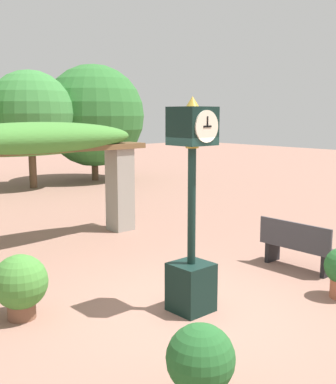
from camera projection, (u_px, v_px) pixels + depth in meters
ground_plane at (195, 312)px, 6.90m from camera, size 60.00×60.00×0.00m
pedestal_clock at (192, 219)px, 6.74m from camera, size 0.54×0.57×3.05m
pergola at (36, 152)px, 10.03m from camera, size 5.42×1.11×2.64m
potted_plant_near_left at (20, 284)px, 6.62m from camera, size 0.76×0.76×0.91m
potted_plant_near_right at (201, 362)px, 4.60m from camera, size 0.67×0.67×0.84m
park_bench at (298, 246)px, 8.74m from camera, size 0.42×1.47×0.89m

